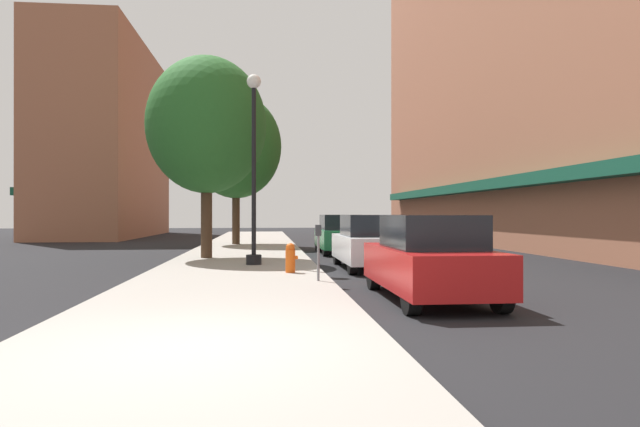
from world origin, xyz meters
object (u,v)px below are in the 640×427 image
Objects in this scene: car_red at (429,259)px; car_white at (370,243)px; car_green at (340,235)px; lamppost at (254,165)px; parking_meter_near at (318,245)px; tree_near at (236,146)px; tree_mid at (207,125)px; fire_hydrant at (290,258)px.

car_white is (0.00, 6.22, 0.00)m from car_red.
car_green is (0.00, 6.78, 0.00)m from car_white.
lamppost is 7.53m from car_green.
parking_meter_near is at bearing -118.46° from car_white.
car_white is (4.69, -12.69, -4.43)m from tree_near.
tree_mid is at bearing 114.47° from parking_meter_near.
parking_meter_near is at bearing -73.62° from fire_hydrant.
parking_meter_near is 0.30× the size of car_white.
tree_near is 19.97m from car_red.
car_green reaches higher than parking_meter_near.
car_white is at bearing -33.21° from tree_mid.
lamppost is 1.37× the size of car_white.
car_red is 12.99m from car_green.
tree_mid is (-0.58, -9.23, -0.37)m from tree_near.
car_white is 1.00× the size of car_green.
car_green reaches higher than fire_hydrant.
tree_mid is at bearing -146.26° from car_green.
car_white is 6.78m from car_green.
lamppost is at bearing 169.24° from car_white.
tree_mid is at bearing -93.58° from tree_near.
car_white reaches higher than fire_hydrant.
parking_meter_near is (0.56, -1.91, 0.43)m from fire_hydrant.
car_green is at bearing -51.53° from tree_near.
tree_mid is 1.68× the size of car_green.
car_green is (1.95, 10.63, -0.14)m from parking_meter_near.
lamppost reaches higher than car_white.
tree_mid reaches higher than car_white.
car_white is at bearing 89.62° from car_red.
car_green is (5.27, 3.32, -4.06)m from tree_mid.
car_white reaches higher than parking_meter_near.
parking_meter_near is at bearing 129.11° from car_red.
tree_near is (-2.74, 16.54, 4.29)m from parking_meter_near.
car_red reaches higher than parking_meter_near.
tree_near is at bearing 129.98° from car_green.
car_white is at bearing 63.14° from parking_meter_near.
fire_hydrant is (1.02, -2.51, -2.68)m from lamppost.
lamppost is 4.31m from car_white.
car_red is at bearing -61.39° from tree_mid.
car_red is at bearing -50.51° from parking_meter_near.
fire_hydrant is 0.18× the size of car_red.
parking_meter_near is 4.32m from car_white.
tree_mid is 7.50m from car_white.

